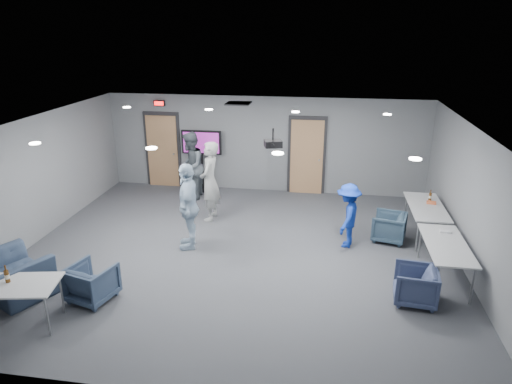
# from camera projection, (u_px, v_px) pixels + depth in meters

# --- Properties ---
(floor) EXTENTS (9.00, 9.00, 0.00)m
(floor) POSITION_uv_depth(u_px,v_px,m) (238.00, 253.00, 9.61)
(floor) COLOR #3A3C41
(floor) RESTS_ON ground
(ceiling) EXTENTS (9.00, 9.00, 0.00)m
(ceiling) POSITION_uv_depth(u_px,v_px,m) (236.00, 126.00, 8.69)
(ceiling) COLOR silver
(ceiling) RESTS_ON wall_back
(wall_back) EXTENTS (9.00, 0.02, 2.70)m
(wall_back) POSITION_uv_depth(u_px,v_px,m) (265.00, 145.00, 12.86)
(wall_back) COLOR slate
(wall_back) RESTS_ON floor
(wall_front) EXTENTS (9.00, 0.02, 2.70)m
(wall_front) POSITION_uv_depth(u_px,v_px,m) (172.00, 306.00, 5.43)
(wall_front) COLOR slate
(wall_front) RESTS_ON floor
(wall_left) EXTENTS (0.02, 8.00, 2.70)m
(wall_left) POSITION_uv_depth(u_px,v_px,m) (32.00, 181.00, 9.80)
(wall_left) COLOR slate
(wall_left) RESTS_ON floor
(wall_right) EXTENTS (0.02, 8.00, 2.70)m
(wall_right) POSITION_uv_depth(u_px,v_px,m) (474.00, 205.00, 8.49)
(wall_right) COLOR slate
(wall_right) RESTS_ON floor
(door_left) EXTENTS (1.06, 0.17, 2.24)m
(door_left) POSITION_uv_depth(u_px,v_px,m) (163.00, 151.00, 13.35)
(door_left) COLOR black
(door_left) RESTS_ON wall_back
(door_right) EXTENTS (1.06, 0.17, 2.24)m
(door_right) POSITION_uv_depth(u_px,v_px,m) (307.00, 156.00, 12.74)
(door_right) COLOR black
(door_right) RESTS_ON wall_back
(exit_sign) EXTENTS (0.32, 0.08, 0.16)m
(exit_sign) POSITION_uv_depth(u_px,v_px,m) (159.00, 103.00, 12.86)
(exit_sign) COLOR black
(exit_sign) RESTS_ON wall_back
(hvac_diffuser) EXTENTS (0.60, 0.60, 0.03)m
(hvac_diffuser) POSITION_uv_depth(u_px,v_px,m) (238.00, 103.00, 11.37)
(hvac_diffuser) COLOR black
(hvac_diffuser) RESTS_ON ceiling
(downlights) EXTENTS (6.18, 3.78, 0.02)m
(downlights) POSITION_uv_depth(u_px,v_px,m) (236.00, 127.00, 8.69)
(downlights) COLOR white
(downlights) RESTS_ON ceiling
(person_a) EXTENTS (0.48, 0.72, 1.95)m
(person_a) POSITION_uv_depth(u_px,v_px,m) (210.00, 181.00, 10.97)
(person_a) COLOR #9FA29F
(person_a) RESTS_ON floor
(person_b) EXTENTS (0.79, 0.97, 1.87)m
(person_b) POSITION_uv_depth(u_px,v_px,m) (191.00, 166.00, 12.31)
(person_b) COLOR slate
(person_b) RESTS_ON floor
(person_c) EXTENTS (0.71, 1.17, 1.87)m
(person_c) POSITION_uv_depth(u_px,v_px,m) (188.00, 206.00, 9.58)
(person_c) COLOR #AAC3DB
(person_c) RESTS_ON floor
(person_d) EXTENTS (0.72, 1.00, 1.40)m
(person_d) POSITION_uv_depth(u_px,v_px,m) (348.00, 216.00, 9.69)
(person_d) COLOR #1835A0
(person_d) RESTS_ON floor
(chair_right_a) EXTENTS (0.84, 0.83, 0.64)m
(chair_right_a) POSITION_uv_depth(u_px,v_px,m) (389.00, 227.00, 10.07)
(chair_right_a) COLOR #334759
(chair_right_a) RESTS_ON floor
(chair_right_c) EXTENTS (0.78, 0.76, 0.65)m
(chair_right_c) POSITION_uv_depth(u_px,v_px,m) (415.00, 285.00, 7.79)
(chair_right_c) COLOR #394262
(chair_right_c) RESTS_ON floor
(chair_front_a) EXTENTS (0.87, 0.89, 0.66)m
(chair_front_a) POSITION_uv_depth(u_px,v_px,m) (92.00, 282.00, 7.86)
(chair_front_a) COLOR #34435A
(chair_front_a) RESTS_ON floor
(chair_front_b) EXTENTS (1.51, 1.45, 0.76)m
(chair_front_b) POSITION_uv_depth(u_px,v_px,m) (13.00, 276.00, 7.95)
(chair_front_b) COLOR #334158
(chair_front_b) RESTS_ON floor
(table_right_a) EXTENTS (0.74, 1.78, 0.73)m
(table_right_a) POSITION_uv_depth(u_px,v_px,m) (426.00, 208.00, 10.15)
(table_right_a) COLOR silver
(table_right_a) RESTS_ON floor
(table_right_b) EXTENTS (0.74, 1.77, 0.73)m
(table_right_b) POSITION_uv_depth(u_px,v_px,m) (446.00, 246.00, 8.39)
(table_right_b) COLOR silver
(table_right_b) RESTS_ON floor
(bottle_front) EXTENTS (0.08, 0.08, 0.29)m
(bottle_front) POSITION_uv_depth(u_px,v_px,m) (7.00, 276.00, 7.08)
(bottle_front) COLOR #4F2D0D
(bottle_front) RESTS_ON table_front_left
(bottle_right) EXTENTS (0.07, 0.07, 0.26)m
(bottle_right) POSITION_uv_depth(u_px,v_px,m) (430.00, 197.00, 10.43)
(bottle_right) COLOR #4F2D0D
(bottle_right) RESTS_ON table_right_a
(snack_box) EXTENTS (0.23, 0.17, 0.05)m
(snack_box) POSITION_uv_depth(u_px,v_px,m) (431.00, 203.00, 10.27)
(snack_box) COLOR #D76035
(snack_box) RESTS_ON table_right_a
(wrapper) EXTENTS (0.20, 0.15, 0.04)m
(wrapper) POSITION_uv_depth(u_px,v_px,m) (445.00, 231.00, 8.83)
(wrapper) COLOR silver
(wrapper) RESTS_ON table_right_b
(tv_stand) EXTENTS (1.14, 0.54, 1.75)m
(tv_stand) POSITION_uv_depth(u_px,v_px,m) (202.00, 157.00, 13.01)
(tv_stand) COLOR black
(tv_stand) RESTS_ON floor
(projector) EXTENTS (0.39, 0.36, 0.35)m
(projector) POSITION_uv_depth(u_px,v_px,m) (273.00, 143.00, 8.63)
(projector) COLOR black
(projector) RESTS_ON ceiling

